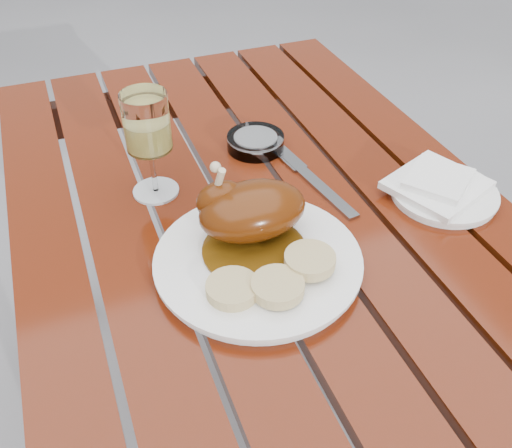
{
  "coord_description": "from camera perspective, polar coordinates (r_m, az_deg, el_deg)",
  "views": [
    {
      "loc": [
        -0.28,
        -0.73,
        1.34
      ],
      "look_at": [
        -0.04,
        -0.1,
        0.78
      ],
      "focal_mm": 40.0,
      "sensor_mm": 36.0,
      "label": 1
    }
  ],
  "objects": [
    {
      "name": "side_plate",
      "position": [
        1.03,
        18.25,
        2.94
      ],
      "size": [
        0.2,
        0.2,
        0.01
      ],
      "primitive_type": "cylinder",
      "rotation": [
        0.0,
        0.0,
        0.11
      ],
      "color": "white",
      "rests_on": "table"
    },
    {
      "name": "wine_glass",
      "position": [
        0.95,
        -10.57,
        7.68
      ],
      "size": [
        0.1,
        0.1,
        0.19
      ],
      "primitive_type": "cylinder",
      "rotation": [
        0.0,
        0.0,
        -0.23
      ],
      "color": "#D9CC63",
      "rests_on": "table"
    },
    {
      "name": "roast_duck",
      "position": [
        0.84,
        -0.79,
        1.3
      ],
      "size": [
        0.17,
        0.17,
        0.12
      ],
      "color": "#4E3009",
      "rests_on": "dinner_plate"
    },
    {
      "name": "napkin",
      "position": [
        1.02,
        17.64,
        3.76
      ],
      "size": [
        0.19,
        0.18,
        0.01
      ],
      "primitive_type": "cube",
      "rotation": [
        0.0,
        0.0,
        0.38
      ],
      "color": "white",
      "rests_on": "side_plate"
    },
    {
      "name": "bread_dumplings",
      "position": [
        0.79,
        1.79,
        -5.43
      ],
      "size": [
        0.19,
        0.1,
        0.02
      ],
      "color": "tan",
      "rests_on": "dinner_plate"
    },
    {
      "name": "fork",
      "position": [
        0.88,
        -3.86,
        -2.16
      ],
      "size": [
        0.06,
        0.19,
        0.01
      ],
      "primitive_type": "cube",
      "rotation": [
        0.0,
        0.0,
        -0.2
      ],
      "color": "gray",
      "rests_on": "table"
    },
    {
      "name": "ground",
      "position": [
        1.55,
        0.0,
        -20.09
      ],
      "size": [
        60.0,
        60.0,
        0.0
      ],
      "primitive_type": "plane",
      "color": "slate",
      "rests_on": "ground"
    },
    {
      "name": "dinner_plate",
      "position": [
        0.84,
        0.19,
        -3.81
      ],
      "size": [
        0.4,
        0.4,
        0.02
      ],
      "primitive_type": "cylinder",
      "rotation": [
        0.0,
        0.0,
        -0.4
      ],
      "color": "white",
      "rests_on": "table"
    },
    {
      "name": "ashtray",
      "position": [
        1.1,
        -0.05,
        8.21
      ],
      "size": [
        0.12,
        0.12,
        0.03
      ],
      "primitive_type": "cylinder",
      "rotation": [
        0.0,
        0.0,
        0.13
      ],
      "color": "#B2B7BC",
      "rests_on": "table"
    },
    {
      "name": "knife",
      "position": [
        1.01,
        6.07,
        4.04
      ],
      "size": [
        0.05,
        0.22,
        0.01
      ],
      "primitive_type": "cube",
      "rotation": [
        0.0,
        0.0,
        0.15
      ],
      "color": "gray",
      "rests_on": "table"
    },
    {
      "name": "table",
      "position": [
        1.24,
        0.0,
        -11.35
      ],
      "size": [
        0.8,
        1.2,
        0.75
      ],
      "primitive_type": "cube",
      "color": "#601A0B",
      "rests_on": "ground"
    }
  ]
}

